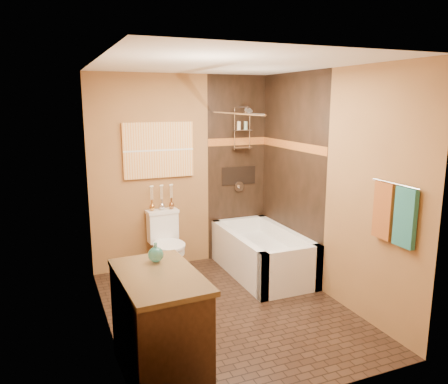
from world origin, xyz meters
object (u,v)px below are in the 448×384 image
toilet (167,243)px  vanity (159,325)px  bathtub (262,257)px  sunset_painting (159,150)px

toilet → vanity: (-0.61, -2.04, 0.03)m
bathtub → vanity: vanity is taller
bathtub → vanity: (-1.72, -1.57, 0.21)m
toilet → sunset_painting: bearing=85.7°
sunset_painting → vanity: bearing=-104.8°
sunset_painting → toilet: size_ratio=1.14×
toilet → vanity: size_ratio=0.79×
sunset_painting → toilet: bearing=-90.0°
bathtub → toilet: size_ratio=1.90×
vanity → bathtub: bearing=39.5°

